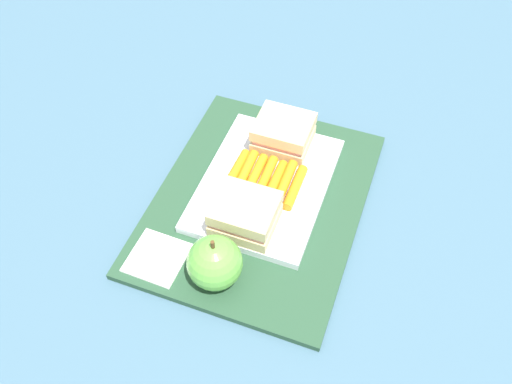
{
  "coord_description": "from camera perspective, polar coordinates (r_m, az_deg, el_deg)",
  "views": [
    {
      "loc": [
        0.45,
        0.16,
        0.62
      ],
      "look_at": [
        0.01,
        0.0,
        0.04
      ],
      "focal_mm": 38.83,
      "sensor_mm": 36.0,
      "label": 1
    }
  ],
  "objects": [
    {
      "name": "carrot_sticks_bundle",
      "position": [
        0.77,
        0.94,
        1.44
      ],
      "size": [
        0.08,
        0.1,
        0.02
      ],
      "color": "orange",
      "rests_on": "food_tray"
    },
    {
      "name": "lunchbag_mat",
      "position": [
        0.78,
        0.32,
        -1.03
      ],
      "size": [
        0.36,
        0.28,
        0.01
      ],
      "primitive_type": "cube",
      "color": "#284C33",
      "rests_on": "ground_plane"
    },
    {
      "name": "food_tray",
      "position": [
        0.78,
        0.95,
        0.83
      ],
      "size": [
        0.23,
        0.17,
        0.01
      ],
      "primitive_type": "cube",
      "color": "white",
      "rests_on": "lunchbag_mat"
    },
    {
      "name": "paper_napkin",
      "position": [
        0.73,
        -10.14,
        -6.68
      ],
      "size": [
        0.07,
        0.07,
        0.0
      ],
      "primitive_type": "cube",
      "rotation": [
        0.0,
        0.0,
        -0.03
      ],
      "color": "white",
      "rests_on": "lunchbag_mat"
    },
    {
      "name": "apple",
      "position": [
        0.68,
        -4.28,
        -7.27
      ],
      "size": [
        0.07,
        0.07,
        0.08
      ],
      "color": "#66B742",
      "rests_on": "lunchbag_mat"
    },
    {
      "name": "sandwich_half_right",
      "position": [
        0.71,
        -1.12,
        -2.28
      ],
      "size": [
        0.07,
        0.08,
        0.04
      ],
      "color": "#DBC189",
      "rests_on": "food_tray"
    },
    {
      "name": "ground_plane",
      "position": [
        0.78,
        0.32,
        -1.25
      ],
      "size": [
        2.4,
        2.4,
        0.0
      ],
      "primitive_type": "plane",
      "color": "#42667A"
    },
    {
      "name": "sandwich_half_left",
      "position": [
        0.81,
        2.83,
        6.09
      ],
      "size": [
        0.07,
        0.08,
        0.04
      ],
      "color": "#DBC189",
      "rests_on": "food_tray"
    }
  ]
}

